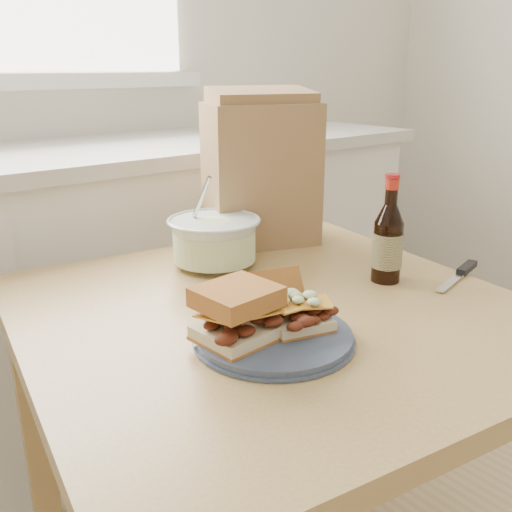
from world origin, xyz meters
TOP-DOWN VIEW (x-y plane):
  - wall_back at (0.00, 2.00)m, footprint 4.00×0.02m
  - cabinet_run at (-0.00, 1.70)m, footprint 2.50×0.64m
  - dining_table at (0.06, 0.80)m, footprint 1.02×1.02m
  - plate at (-0.03, 0.69)m, footprint 0.25×0.25m
  - sandwich_left at (-0.09, 0.72)m, footprint 0.13×0.12m
  - sandwich_right at (0.01, 0.71)m, footprint 0.12×0.16m
  - coleslaw_bowl at (0.11, 1.06)m, footprint 0.21×0.21m
  - beer_bottle at (0.33, 0.76)m, footprint 0.06×0.06m
  - knife at (0.48, 0.68)m, footprint 0.20×0.07m
  - paper_bag at (0.30, 1.14)m, footprint 0.30×0.25m

SIDE VIEW (x-z plane):
  - cabinet_run at x=0.00m, z-range 0.00..0.94m
  - dining_table at x=0.06m, z-range 0.26..1.01m
  - knife at x=0.48m, z-range 0.74..0.76m
  - plate at x=-0.03m, z-range 0.74..0.76m
  - sandwich_right at x=0.01m, z-range 0.75..0.83m
  - coleslaw_bowl at x=0.11m, z-range 0.69..0.90m
  - sandwich_left at x=-0.09m, z-range 0.76..0.85m
  - beer_bottle at x=0.33m, z-range 0.72..0.94m
  - paper_bag at x=0.30m, z-range 0.74..1.08m
  - wall_back at x=0.00m, z-range 0.00..2.70m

